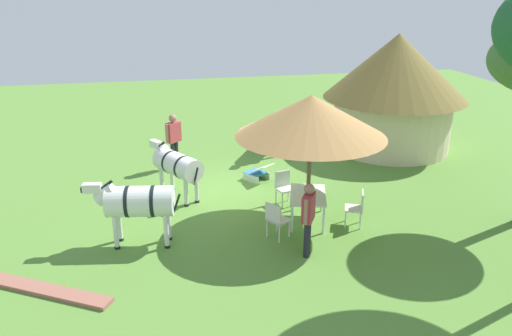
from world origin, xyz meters
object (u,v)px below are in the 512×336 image
object	(u,v)px
zebra_nearest_camera	(176,165)
patio_chair_east_end	(357,206)
patio_dining_table	(308,197)
standing_watcher	(174,136)
thatched_hut	(394,87)
shade_umbrella	(311,116)
patio_chair_near_hut	(276,218)
striped_lounge_chair	(258,172)
patio_chair_west_end	(284,185)
zebra_by_umbrella	(275,125)
zebra_toward_hut	(138,202)
guest_beside_umbrella	(308,213)

from	to	relation	value
zebra_nearest_camera	patio_chair_east_end	bearing A→B (deg)	-63.42
patio_dining_table	standing_watcher	bearing A→B (deg)	-146.27
thatched_hut	standing_watcher	size ratio (longest dim) A/B	2.77
thatched_hut	patio_chair_east_end	bearing A→B (deg)	-32.51
shade_umbrella	patio_dining_table	size ratio (longest dim) A/B	2.32
patio_chair_near_hut	striped_lounge_chair	size ratio (longest dim) A/B	0.93
shade_umbrella	patio_chair_west_end	bearing A→B (deg)	-165.75
shade_umbrella	patio_chair_near_hut	xyz separation A→B (m)	(0.70, -0.98, -2.19)
shade_umbrella	patio_chair_west_end	size ratio (longest dim) A/B	3.97
patio_chair_east_end	patio_chair_near_hut	size ratio (longest dim) A/B	1.00
striped_lounge_chair	zebra_nearest_camera	distance (m)	2.65
shade_umbrella	patio_chair_west_end	world-z (taller)	shade_umbrella
standing_watcher	zebra_by_umbrella	distance (m)	3.65
thatched_hut	patio_dining_table	world-z (taller)	thatched_hut
patio_chair_west_end	zebra_by_umbrella	world-z (taller)	zebra_by_umbrella
shade_umbrella	patio_chair_east_end	xyz separation A→B (m)	(0.46, 1.12, -2.19)
zebra_by_umbrella	striped_lounge_chair	bearing A→B (deg)	94.57
patio_chair_east_end	zebra_by_umbrella	bearing A→B (deg)	28.15
patio_dining_table	standing_watcher	world-z (taller)	standing_watcher
zebra_toward_hut	standing_watcher	bearing A→B (deg)	-2.92
zebra_toward_hut	patio_chair_near_hut	bearing A→B (deg)	-87.60
shade_umbrella	zebra_nearest_camera	world-z (taller)	shade_umbrella
thatched_hut	patio_chair_west_end	bearing A→B (deg)	-51.72
zebra_nearest_camera	shade_umbrella	bearing A→B (deg)	-66.56
zebra_by_umbrella	zebra_toward_hut	bearing A→B (deg)	80.81
patio_chair_west_end	guest_beside_umbrella	size ratio (longest dim) A/B	0.53
shade_umbrella	standing_watcher	bearing A→B (deg)	-146.27
patio_chair_west_end	zebra_by_umbrella	size ratio (longest dim) A/B	0.46
patio_dining_table	zebra_toward_hut	bearing A→B (deg)	-85.22
thatched_hut	patio_chair_near_hut	xyz separation A→B (m)	(5.77, -5.62, -1.68)
shade_umbrella	zebra_toward_hut	world-z (taller)	shade_umbrella
zebra_toward_hut	patio_chair_west_end	bearing A→B (deg)	-58.97
thatched_hut	patio_chair_west_end	distance (m)	6.51
thatched_hut	patio_chair_east_end	world-z (taller)	thatched_hut
guest_beside_umbrella	zebra_toward_hut	world-z (taller)	guest_beside_umbrella
shade_umbrella	standing_watcher	size ratio (longest dim) A/B	2.01
thatched_hut	striped_lounge_chair	world-z (taller)	thatched_hut
patio_chair_east_end	standing_watcher	bearing A→B (deg)	62.01
thatched_hut	patio_chair_east_end	size ratio (longest dim) A/B	5.45
patio_chair_west_end	zebra_toward_hut	bearing A→B (deg)	7.64
thatched_hut	zebra_nearest_camera	size ratio (longest dim) A/B	2.52
patio_dining_table	zebra_by_umbrella	distance (m)	5.50
shade_umbrella	guest_beside_umbrella	size ratio (longest dim) A/B	2.11
patio_chair_east_end	guest_beside_umbrella	world-z (taller)	guest_beside_umbrella
thatched_hut	zebra_toward_hut	bearing A→B (deg)	-58.13
patio_chair_near_hut	zebra_toward_hut	bearing A→B (deg)	-132.29
thatched_hut	patio_chair_near_hut	world-z (taller)	thatched_hut
zebra_nearest_camera	zebra_toward_hut	size ratio (longest dim) A/B	0.91
patio_chair_near_hut	thatched_hut	bearing A→B (deg)	100.20
thatched_hut	patio_chair_near_hut	distance (m)	8.23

